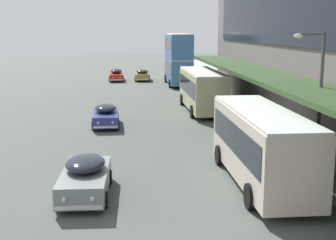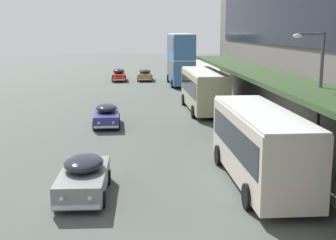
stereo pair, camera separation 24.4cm
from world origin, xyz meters
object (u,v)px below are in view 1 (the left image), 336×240
transit_bus_kerbside_front (202,88)px  sedan_trailing_near (106,115)px  sedan_trailing_mid (116,75)px  sedan_oncoming_rear (142,75)px  street_lamp (317,91)px  pedestrian_at_kerb (325,160)px  transit_bus_kerbside_rear (178,58)px  sedan_second_near (85,177)px  transit_bus_kerbside_far (261,142)px

transit_bus_kerbside_front → sedan_trailing_near: bearing=-145.3°
sedan_trailing_near → sedan_trailing_mid: bearing=89.7°
sedan_oncoming_rear → street_lamp: (6.66, -41.31, 3.19)m
pedestrian_at_kerb → street_lamp: street_lamp is taller
sedan_trailing_mid → sedan_oncoming_rear: sedan_trailing_mid is taller
transit_bus_kerbside_front → street_lamp: 17.60m
transit_bus_kerbside_front → transit_bus_kerbside_rear: transit_bus_kerbside_rear is taller
transit_bus_kerbside_front → sedan_trailing_near: 9.49m
sedan_second_near → sedan_trailing_mid: bearing=89.5°
sedan_trailing_mid → sedan_second_near: sedan_second_near is taller
sedan_trailing_mid → sedan_oncoming_rear: size_ratio=1.14×
street_lamp → sedan_second_near: bearing=-168.2°
transit_bus_kerbside_far → street_lamp: size_ratio=1.43×
transit_bus_kerbside_rear → sedan_trailing_mid: 9.73m
sedan_oncoming_rear → street_lamp: bearing=-80.8°
transit_bus_kerbside_front → transit_bus_kerbside_far: 18.73m
sedan_second_near → pedestrian_at_kerb: bearing=1.6°
transit_bus_kerbside_rear → pedestrian_at_kerb: (2.22, -37.89, -2.15)m
transit_bus_kerbside_far → sedan_trailing_near: bearing=118.7°
transit_bus_kerbside_front → transit_bus_kerbside_far: size_ratio=1.06×
sedan_trailing_near → street_lamp: street_lamp is taller
transit_bus_kerbside_rear → sedan_trailing_near: (-7.78, -24.04, -2.58)m
transit_bus_kerbside_front → street_lamp: size_ratio=1.51×
sedan_second_near → street_lamp: 11.17m
transit_bus_kerbside_front → pedestrian_at_kerb: size_ratio=5.25×
transit_bus_kerbside_front → street_lamp: (2.52, -17.30, 2.01)m
sedan_trailing_near → street_lamp: 16.06m
sedan_trailing_mid → sedan_second_near: (-0.39, -43.67, 0.01)m
sedan_trailing_mid → sedan_second_near: bearing=-90.5°
sedan_trailing_near → sedan_second_near: bearing=-90.9°
transit_bus_kerbside_front → sedan_trailing_mid: transit_bus_kerbside_front is taller
street_lamp → transit_bus_kerbside_front: bearing=98.3°
transit_bus_kerbside_rear → sedan_trailing_mid: transit_bus_kerbside_rear is taller
transit_bus_kerbside_far → street_lamp: bearing=25.6°
transit_bus_kerbside_rear → street_lamp: bearing=-86.1°
transit_bus_kerbside_rear → sedan_trailing_near: bearing=-107.9°
sedan_second_near → street_lamp: bearing=11.8°
sedan_trailing_mid → pedestrian_at_kerb: size_ratio=2.69×
transit_bus_kerbside_rear → sedan_second_near: size_ratio=1.95×
pedestrian_at_kerb → street_lamp: (0.26, 1.91, 2.75)m
transit_bus_kerbside_rear → sedan_oncoming_rear: transit_bus_kerbside_rear is taller
transit_bus_kerbside_rear → sedan_oncoming_rear: size_ratio=2.11×
transit_bus_kerbside_rear → transit_bus_kerbside_far: (-0.48, -37.40, -1.44)m
street_lamp → sedan_oncoming_rear: bearing=99.2°
transit_bus_kerbside_rear → sedan_oncoming_rear: bearing=128.1°
transit_bus_kerbside_rear → sedan_second_near: 39.09m
transit_bus_kerbside_front → sedan_oncoming_rear: 24.39m
sedan_second_near → pedestrian_at_kerb: size_ratio=2.54×
sedan_second_near → street_lamp: size_ratio=0.73×
sedan_trailing_mid → pedestrian_at_kerb: (9.84, -43.38, 0.40)m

